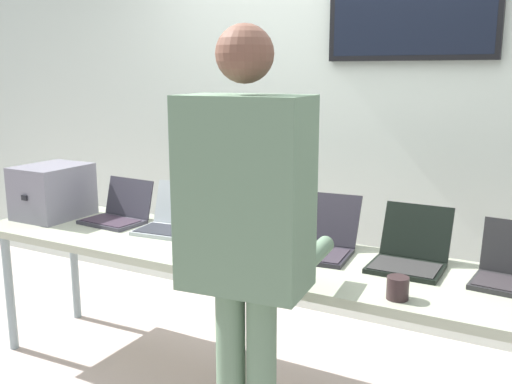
{
  "coord_description": "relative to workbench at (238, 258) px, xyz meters",
  "views": [
    {
      "loc": [
        1.36,
        -2.3,
        1.6
      ],
      "look_at": [
        0.1,
        -0.0,
        1.05
      ],
      "focal_mm": 40.11,
      "sensor_mm": 36.0,
      "label": 1
    }
  ],
  "objects": [
    {
      "name": "back_wall",
      "position": [
        0.01,
        1.13,
        0.6
      ],
      "size": [
        8.0,
        0.11,
        2.58
      ],
      "color": "silver",
      "rests_on": "ground"
    },
    {
      "name": "workbench",
      "position": [
        0.0,
        0.0,
        0.0
      ],
      "size": [
        2.98,
        0.7,
        0.76
      ],
      "color": "#A8AD95",
      "rests_on": "ground"
    },
    {
      "name": "equipment_box",
      "position": [
        -1.28,
        0.02,
        0.2
      ],
      "size": [
        0.32,
        0.41,
        0.31
      ],
      "color": "slate",
      "rests_on": "workbench"
    },
    {
      "name": "laptop_station_0",
      "position": [
        -0.86,
        0.11,
        0.11
      ],
      "size": [
        0.36,
        0.31,
        0.24
      ],
      "color": "#35333E",
      "rests_on": "workbench"
    },
    {
      "name": "laptop_station_1",
      "position": [
        -0.47,
        0.12,
        0.11
      ],
      "size": [
        0.36,
        0.35,
        0.25
      ],
      "color": "#A9B0B5",
      "rests_on": "workbench"
    },
    {
      "name": "laptop_station_2",
      "position": [
        -0.05,
        0.13,
        0.1
      ],
      "size": [
        0.36,
        0.36,
        0.23
      ],
      "color": "#B2B6B5",
      "rests_on": "workbench"
    },
    {
      "name": "laptop_station_3",
      "position": [
        0.38,
        0.14,
        0.11
      ],
      "size": [
        0.34,
        0.43,
        0.25
      ],
      "color": "#232028",
      "rests_on": "workbench"
    },
    {
      "name": "laptop_station_4",
      "position": [
        0.8,
        0.15,
        0.11
      ],
      "size": [
        0.31,
        0.35,
        0.25
      ],
      "color": "black",
      "rests_on": "workbench"
    },
    {
      "name": "person",
      "position": [
        0.4,
        -0.62,
        0.36
      ],
      "size": [
        0.48,
        0.62,
        1.76
      ],
      "color": "slate",
      "rests_on": "ground"
    },
    {
      "name": "coffee_mug",
      "position": [
        0.85,
        -0.25,
        0.09
      ],
      "size": [
        0.08,
        0.08,
        0.09
      ],
      "color": "#302122",
      "rests_on": "workbench"
    }
  ]
}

